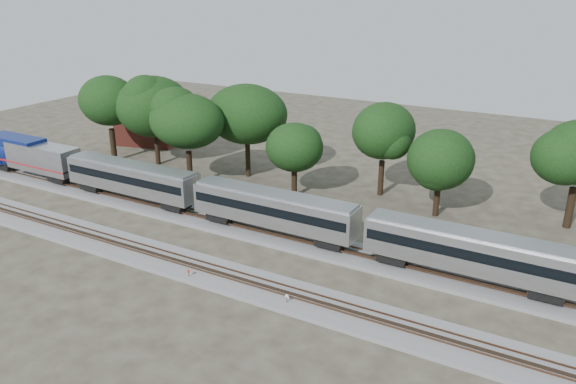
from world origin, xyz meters
The scene contains 15 objects.
ground centered at (0.00, 0.00, 0.00)m, with size 160.00×160.00×0.00m, color #383328.
track_far centered at (0.00, 6.00, 0.21)m, with size 160.00×5.00×0.73m.
track_near centered at (0.00, -4.00, 0.21)m, with size 160.00×5.00×0.73m.
train centered at (23.13, 6.00, 3.39)m, with size 137.31×3.35×4.94m.
switch_stand_red centered at (0.81, -5.83, 0.70)m, with size 0.34×0.14×1.10m.
switch_stand_white centered at (10.84, -5.29, 0.74)m, with size 0.37×0.10×1.16m.
switch_lever centered at (5.47, -5.77, 0.15)m, with size 0.50×0.30×0.30m, color #512D19.
brick_building centered at (-34.66, 28.13, 2.41)m, with size 11.36×9.20×4.79m.
tree_0 centered at (-32.56, 17.70, 9.24)m, with size 9.40×9.40×13.26m.
tree_1 centered at (-25.51, 19.62, 8.73)m, with size 8.89×8.89×12.53m.
tree_2 centered at (-15.18, 14.40, 8.88)m, with size 9.04×9.04×12.74m.
tree_3 centered at (-10.67, 21.62, 8.87)m, with size 9.03×9.03×12.73m.
tree_4 centered at (-1.19, 17.84, 6.45)m, with size 6.59×6.59×9.29m.
tree_5 centered at (8.18, 23.77, 8.44)m, with size 8.59×8.59×12.11m.
tree_6 centered at (16.28, 20.44, 6.85)m, with size 6.99×6.99×9.85m.
Camera 1 is at (31.04, -40.90, 25.68)m, focal length 35.00 mm.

